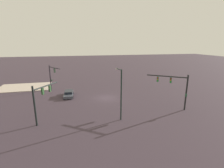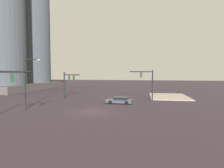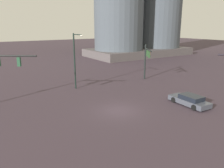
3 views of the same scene
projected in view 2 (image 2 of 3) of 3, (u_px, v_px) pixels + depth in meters
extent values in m
plane|color=#3E313A|center=(92.00, 112.00, 27.14)|extent=(234.69, 234.69, 0.00)
cube|color=beige|center=(169.00, 96.00, 43.87)|extent=(12.57, 8.48, 0.15)
cube|color=#224D32|center=(12.00, 78.00, 19.88)|extent=(0.41, 0.40, 0.95)
cylinder|color=red|center=(12.00, 75.00, 19.98)|extent=(0.20, 0.17, 0.20)
cylinder|color=orange|center=(12.00, 78.00, 20.00)|extent=(0.20, 0.17, 0.20)
cylinder|color=green|center=(12.00, 80.00, 20.02)|extent=(0.20, 0.17, 0.20)
cylinder|color=black|center=(64.00, 85.00, 40.19)|extent=(0.25, 0.25, 5.76)
cylinder|color=black|center=(71.00, 75.00, 38.35)|extent=(2.88, 4.42, 0.19)
cube|color=#2A4E29|center=(69.00, 78.00, 38.92)|extent=(0.39, 0.41, 0.95)
cylinder|color=red|center=(70.00, 76.00, 39.02)|extent=(0.16, 0.20, 0.20)
cylinder|color=orange|center=(70.00, 78.00, 39.04)|extent=(0.16, 0.20, 0.20)
cylinder|color=green|center=(70.00, 79.00, 39.06)|extent=(0.16, 0.20, 0.20)
cube|color=#2A4E29|center=(74.00, 78.00, 37.88)|extent=(0.39, 0.41, 0.95)
cylinder|color=red|center=(74.00, 76.00, 37.98)|extent=(0.16, 0.20, 0.20)
cylinder|color=orange|center=(74.00, 78.00, 38.00)|extent=(0.16, 0.20, 0.20)
cylinder|color=green|center=(74.00, 79.00, 38.02)|extent=(0.16, 0.20, 0.20)
cylinder|color=black|center=(152.00, 85.00, 37.30)|extent=(0.24, 0.24, 6.12)
cylinder|color=black|center=(142.00, 72.00, 36.18)|extent=(2.82, 4.37, 0.18)
cube|color=#2D4232|center=(141.00, 75.00, 36.20)|extent=(0.39, 0.41, 0.95)
cylinder|color=red|center=(142.00, 73.00, 36.03)|extent=(0.16, 0.20, 0.20)
cylinder|color=orange|center=(142.00, 75.00, 36.05)|extent=(0.16, 0.20, 0.20)
cylinder|color=green|center=(142.00, 76.00, 36.07)|extent=(0.16, 0.20, 0.20)
cube|color=#2D4232|center=(153.00, 89.00, 37.10)|extent=(0.36, 0.38, 0.44)
cylinder|color=black|center=(25.00, 84.00, 28.42)|extent=(0.20, 0.20, 7.71)
cylinder|color=black|center=(31.00, 59.00, 28.08)|extent=(0.24, 2.21, 0.12)
ellipsoid|color=silver|center=(38.00, 60.00, 27.96)|extent=(0.33, 0.62, 0.20)
cube|color=#574F51|center=(19.00, 86.00, 63.05)|extent=(30.43, 15.40, 2.07)
cylinder|color=#4B535C|center=(30.00, 3.00, 68.67)|extent=(13.40, 13.40, 57.68)
cube|color=#454955|center=(119.00, 101.00, 34.24)|extent=(2.06, 4.78, 0.55)
cube|color=black|center=(121.00, 98.00, 34.16)|extent=(1.74, 2.51, 0.50)
cylinder|color=black|center=(110.00, 102.00, 33.70)|extent=(0.25, 0.65, 0.64)
cylinder|color=black|center=(112.00, 101.00, 35.40)|extent=(0.25, 0.65, 0.64)
cylinder|color=black|center=(126.00, 103.00, 33.10)|extent=(0.25, 0.65, 0.64)
cylinder|color=black|center=(128.00, 101.00, 34.80)|extent=(0.25, 0.65, 0.64)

